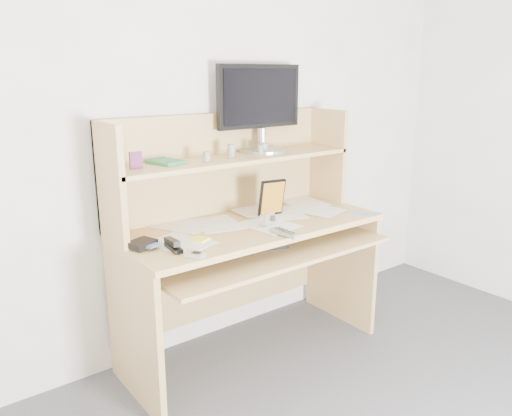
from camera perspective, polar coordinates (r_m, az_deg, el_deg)
back_wall at (r=2.76m, az=-4.54°, el=9.77°), size 3.60×0.04×2.50m
desk at (r=2.68m, az=-1.51°, el=-2.50°), size 1.40×0.70×1.30m
paper_clutter at (r=2.60m, az=-0.48°, el=-1.71°), size 1.32×0.54×0.01m
keyboard at (r=2.54m, az=-1.05°, el=-4.25°), size 0.43×0.28×0.03m
tv_remote at (r=2.41m, az=3.31°, el=-2.86°), size 0.06×0.17×0.02m
flip_phone at (r=2.14m, az=-6.96°, el=-5.20°), size 0.08×0.10×0.02m
stapler at (r=2.24m, az=-9.43°, el=-4.10°), size 0.06×0.15×0.04m
wallet at (r=2.29m, az=-12.93°, el=-4.00°), size 0.14×0.12×0.03m
sticky_note_pad at (r=2.35m, az=-6.47°, el=-3.58°), size 0.10×0.10×0.01m
digital_camera at (r=2.57m, az=1.29°, el=-1.22°), size 0.10×0.07×0.06m
game_case at (r=2.70m, az=1.81°, el=1.20°), size 0.14×0.04×0.20m
blue_pen at (r=2.82m, az=12.57°, el=-0.60°), size 0.13×0.08×0.01m
card_box at (r=2.36m, az=-13.58°, el=5.30°), size 0.06×0.02×0.08m
shelf_book at (r=2.48m, az=-10.27°, el=5.20°), size 0.16×0.19×0.02m
chip_stack_a at (r=2.50m, az=-5.68°, el=5.82°), size 0.04×0.04×0.05m
chip_stack_b at (r=2.70m, az=0.52°, el=6.69°), size 0.05×0.05×0.06m
chip_stack_c at (r=2.76m, az=0.86°, el=6.85°), size 0.05×0.05×0.05m
chip_stack_d at (r=2.61m, az=-2.86°, el=6.53°), size 0.05×0.05×0.07m
monitor at (r=2.81m, az=0.47°, el=11.62°), size 0.55×0.27×0.47m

